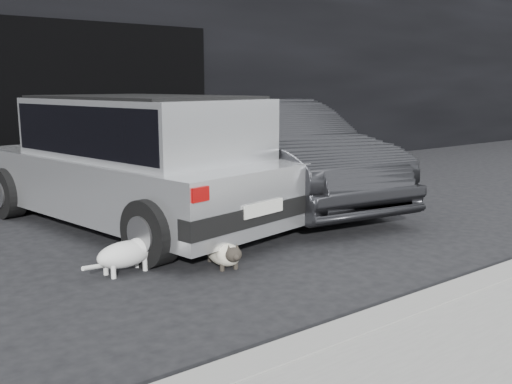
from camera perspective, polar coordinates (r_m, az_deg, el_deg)
ground at (r=5.79m, az=-9.49°, el=-5.74°), size 80.00×80.00×0.00m
building_facade at (r=11.53m, az=-19.72°, el=14.45°), size 34.00×4.00×5.00m
garage_opening at (r=9.61m, az=-15.60°, el=8.38°), size 4.00×0.10×2.60m
curb at (r=4.53m, az=18.53°, el=-10.09°), size 18.00×0.25×0.12m
silver_hatchback at (r=6.72m, az=-11.69°, el=3.61°), size 2.60×4.34×1.50m
second_car at (r=7.85m, az=1.63°, el=4.01°), size 2.09×4.48×1.42m
cat_siamese at (r=5.18m, az=-3.18°, el=-6.17°), size 0.36×0.77×0.27m
cat_white at (r=5.14m, az=-12.59°, el=-5.90°), size 0.78×0.31×0.37m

